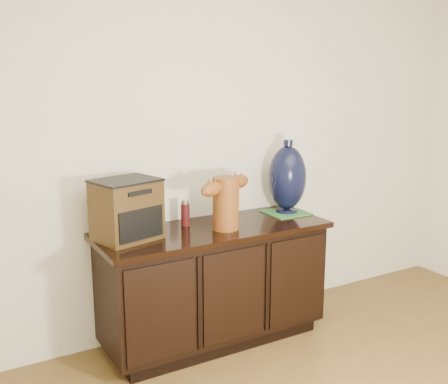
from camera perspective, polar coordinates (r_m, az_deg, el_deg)
sideboard at (r=3.36m, az=-1.13°, el=-9.91°), size 1.46×0.56×0.75m
terracotta_vessel at (r=3.16m, az=0.18°, el=-0.89°), size 0.44×0.26×0.32m
tv_radio at (r=3.02m, az=-10.54°, el=-1.90°), size 0.41×0.36×0.35m
green_mat at (r=3.60m, az=6.74°, el=-2.22°), size 0.27×0.27×0.01m
lamp_base at (r=3.55m, az=6.91°, el=1.51°), size 0.26×0.26×0.49m
spray_can at (r=3.27m, az=-4.24°, el=-2.31°), size 0.06×0.06×0.16m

